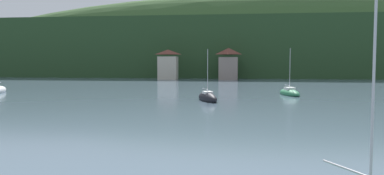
% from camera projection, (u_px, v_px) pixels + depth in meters
% --- Properties ---
extents(wooded_hillside, '(352.00, 44.77, 41.41)m').
position_uv_depth(wooded_hillside, '(271.00, 54.00, 122.29)').
color(wooded_hillside, '#264223').
rests_on(wooded_hillside, ground_plane).
extents(shore_building_west, '(4.69, 3.50, 7.15)m').
position_uv_depth(shore_building_west, '(168.00, 65.00, 93.91)').
color(shore_building_west, '#BCB29E').
rests_on(shore_building_west, ground_plane).
extents(shore_building_westcentral, '(4.57, 6.10, 7.51)m').
position_uv_depth(shore_building_westcentral, '(228.00, 64.00, 93.26)').
color(shore_building_westcentral, gray).
rests_on(shore_building_westcentral, ground_plane).
extents(sailboat_far_3, '(3.06, 5.91, 6.46)m').
position_uv_depth(sailboat_far_3, '(289.00, 93.00, 51.73)').
color(sailboat_far_3, '#2D754C').
rests_on(sailboat_far_3, ground_plane).
extents(sailboat_far_5, '(3.34, 5.41, 6.18)m').
position_uv_depth(sailboat_far_5, '(208.00, 98.00, 44.36)').
color(sailboat_far_5, black).
rests_on(sailboat_far_5, ground_plane).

